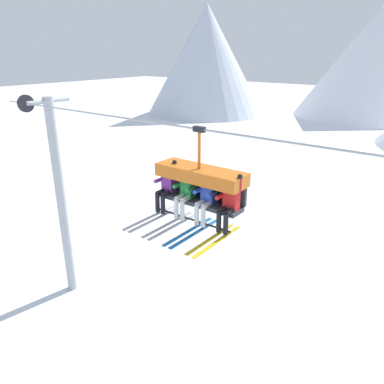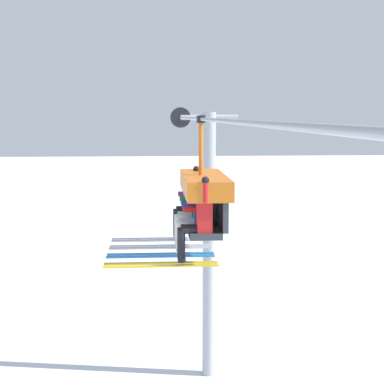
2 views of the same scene
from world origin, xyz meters
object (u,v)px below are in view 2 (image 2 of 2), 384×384
at_px(skier_green, 190,208).
at_px(skier_blue, 193,214).
at_px(chairlift_chair, 205,193).
at_px(skier_purple, 189,202).
at_px(lift_tower_near, 208,239).
at_px(skier_red, 196,219).

distance_m(skier_green, skier_blue, 0.59).
bearing_deg(chairlift_chair, skier_green, -143.14).
bearing_deg(chairlift_chair, skier_purple, -166.34).
bearing_deg(skier_green, skier_blue, 0.00).
relative_size(chairlift_chair, skier_purple, 1.29).
height_order(lift_tower_near, chairlift_chair, lift_tower_near).
distance_m(chairlift_chair, skier_purple, 0.95).
relative_size(skier_purple, skier_blue, 1.00).
bearing_deg(skier_purple, skier_green, -0.67).
bearing_deg(lift_tower_near, skier_green, -7.98).
distance_m(lift_tower_near, skier_purple, 6.41).
bearing_deg(skier_red, skier_green, -179.67).
relative_size(lift_tower_near, skier_red, 4.55).
distance_m(chairlift_chair, skier_blue, 0.47).
bearing_deg(chairlift_chair, skier_red, -13.56).
distance_m(lift_tower_near, skier_green, 6.96).
bearing_deg(skier_purple, lift_tower_near, 171.32).
xyz_separation_m(skier_green, skier_blue, (0.59, 0.00, 0.00)).
distance_m(skier_purple, skier_blue, 1.18).
xyz_separation_m(lift_tower_near, skier_purple, (6.03, -0.92, 1.97)).
distance_m(lift_tower_near, chairlift_chair, 7.30).
bearing_deg(skier_red, lift_tower_near, 173.27).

